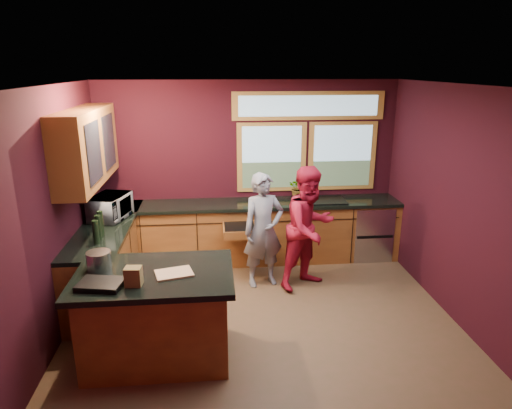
{
  "coord_description": "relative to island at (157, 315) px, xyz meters",
  "views": [
    {
      "loc": [
        -0.55,
        -4.82,
        2.89
      ],
      "look_at": [
        -0.04,
        0.4,
        1.29
      ],
      "focal_mm": 32.0,
      "sensor_mm": 36.0,
      "label": 1
    }
  ],
  "objects": [
    {
      "name": "floor",
      "position": [
        1.15,
        0.66,
        -0.48
      ],
      "size": [
        4.5,
        4.5,
        0.0
      ],
      "primitive_type": "plane",
      "color": "brown",
      "rests_on": "ground"
    },
    {
      "name": "room_shell",
      "position": [
        0.56,
        0.99,
        1.32
      ],
      "size": [
        4.52,
        4.02,
        2.71
      ],
      "color": "black",
      "rests_on": "ground"
    },
    {
      "name": "back_counter",
      "position": [
        1.35,
        2.36,
        -0.01
      ],
      "size": [
        4.5,
        0.64,
        0.93
      ],
      "color": "brown",
      "rests_on": "floor"
    },
    {
      "name": "left_counter",
      "position": [
        -0.8,
        1.51,
        -0.01
      ],
      "size": [
        0.64,
        2.3,
        0.93
      ],
      "color": "brown",
      "rests_on": "floor"
    },
    {
      "name": "island",
      "position": [
        0.0,
        0.0,
        0.0
      ],
      "size": [
        1.55,
        1.05,
        0.95
      ],
      "color": "brown",
      "rests_on": "floor"
    },
    {
      "name": "person_grey",
      "position": [
        1.26,
        1.53,
        0.3
      ],
      "size": [
        0.65,
        0.51,
        1.56
      ],
      "primitive_type": "imported",
      "rotation": [
        0.0,
        0.0,
        0.27
      ],
      "color": "slate",
      "rests_on": "floor"
    },
    {
      "name": "person_red",
      "position": [
        1.86,
        1.43,
        0.35
      ],
      "size": [
        1.02,
        0.96,
        1.67
      ],
      "primitive_type": "imported",
      "rotation": [
        0.0,
        0.0,
        0.55
      ],
      "color": "#A51329",
      "rests_on": "floor"
    },
    {
      "name": "microwave",
      "position": [
        -0.77,
        1.78,
        0.61
      ],
      "size": [
        0.53,
        0.67,
        0.32
      ],
      "primitive_type": "imported",
      "rotation": [
        0.0,
        0.0,
        1.31
      ],
      "color": "#999999",
      "rests_on": "left_counter"
    },
    {
      "name": "potted_plant",
      "position": [
        1.91,
        2.41,
        0.65
      ],
      "size": [
        0.35,
        0.3,
        0.39
      ],
      "primitive_type": "imported",
      "color": "#999999",
      "rests_on": "back_counter"
    },
    {
      "name": "paper_towel",
      "position": [
        2.07,
        2.36,
        0.59
      ],
      "size": [
        0.12,
        0.12,
        0.28
      ],
      "primitive_type": "cylinder",
      "color": "silver",
      "rests_on": "back_counter"
    },
    {
      "name": "cutting_board",
      "position": [
        0.2,
        -0.05,
        0.48
      ],
      "size": [
        0.4,
        0.33,
        0.02
      ],
      "primitive_type": "cube",
      "rotation": [
        0.0,
        0.0,
        0.26
      ],
      "color": "#AA8057",
      "rests_on": "island"
    },
    {
      "name": "stock_pot",
      "position": [
        -0.55,
        0.15,
        0.56
      ],
      "size": [
        0.24,
        0.24,
        0.18
      ],
      "primitive_type": "cylinder",
      "color": "#BABABF",
      "rests_on": "island"
    },
    {
      "name": "paper_bag",
      "position": [
        -0.15,
        -0.25,
        0.56
      ],
      "size": [
        0.16,
        0.13,
        0.18
      ],
      "primitive_type": "cube",
      "rotation": [
        0.0,
        0.0,
        -0.09
      ],
      "color": "brown",
      "rests_on": "island"
    },
    {
      "name": "black_tray",
      "position": [
        -0.45,
        -0.25,
        0.49
      ],
      "size": [
        0.45,
        0.35,
        0.05
      ],
      "primitive_type": "cube",
      "rotation": [
        0.0,
        0.0,
        -0.19
      ],
      "color": "black",
      "rests_on": "island"
    }
  ]
}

